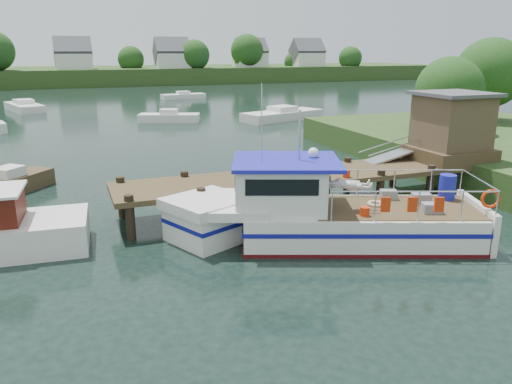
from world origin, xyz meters
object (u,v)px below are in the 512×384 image
object	(u,v)px
moored_d	(24,107)
moored_c	(282,115)
moored_far	(183,96)
lobster_boat	(320,214)
moored_rowboat	(10,183)
moored_b	(169,117)
dock	(404,146)

from	to	relation	value
moored_d	moored_c	bearing A→B (deg)	-22.36
moored_far	moored_c	distance (m)	23.58
lobster_boat	moored_rowboat	bearing A→B (deg)	156.35
moored_far	lobster_boat	bearing A→B (deg)	-119.29
moored_b	moored_d	world-z (taller)	moored_d
dock	moored_far	distance (m)	47.71
dock	moored_c	distance (m)	24.98
moored_rowboat	moored_c	size ratio (longest dim) A/B	0.48
moored_c	moored_d	distance (m)	27.74
dock	moored_rowboat	bearing A→B (deg)	158.18
moored_rowboat	moored_far	xyz separation A→B (m)	(17.35, 41.11, -0.09)
moored_rowboat	moored_b	bearing A→B (deg)	41.38
moored_far	moored_b	world-z (taller)	moored_b
lobster_boat	moored_far	xyz separation A→B (m)	(7.00, 51.31, -0.60)
moored_far	moored_rowboat	bearing A→B (deg)	-134.40
dock	moored_far	xyz separation A→B (m)	(0.98, 47.66, -1.88)
moored_far	moored_d	distance (m)	20.08
moored_rowboat	moored_d	xyz separation A→B (m)	(-1.36, 33.81, 0.00)
dock	moored_rowboat	world-z (taller)	dock
moored_c	moored_far	bearing A→B (deg)	91.07
moored_rowboat	moored_c	distance (m)	27.83
lobster_boat	moored_b	size ratio (longest dim) A/B	1.92
moored_rowboat	moored_d	bearing A→B (deg)	73.04
moored_far	moored_c	xyz separation A→B (m)	(3.99, -23.24, 0.11)
moored_far	dock	bearing A→B (deg)	-112.69
moored_far	moored_c	size ratio (longest dim) A/B	0.69
dock	lobster_boat	distance (m)	7.16
moored_rowboat	moored_d	distance (m)	33.84
lobster_boat	moored_c	world-z (taller)	lobster_boat
moored_rowboat	moored_far	bearing A→B (deg)	47.85
moored_far	moored_b	size ratio (longest dim) A/B	1.05
lobster_boat	moored_rowboat	size ratio (longest dim) A/B	2.64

